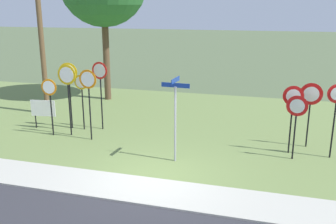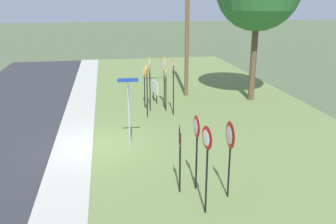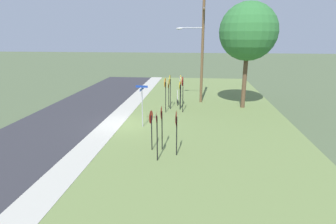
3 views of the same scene
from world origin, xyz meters
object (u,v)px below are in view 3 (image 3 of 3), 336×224
at_px(yield_sign_near_left, 161,118).
at_px(oak_tree_left, 248,32).
at_px(stop_sign_far_center, 183,87).
at_px(stop_sign_near_left, 180,84).
at_px(street_name_post, 142,102).
at_px(notice_board, 177,96).
at_px(stop_sign_far_right, 180,90).
at_px(stop_sign_center_tall, 165,88).
at_px(yield_sign_far_left, 176,122).
at_px(yield_sign_far_right, 151,121).
at_px(stop_sign_far_left, 170,84).
at_px(yield_sign_near_right, 156,124).
at_px(stop_sign_near_right, 168,88).
at_px(utility_pole, 201,48).

distance_m(yield_sign_near_left, oak_tree_left, 12.24).
xyz_separation_m(stop_sign_far_center, yield_sign_near_left, (7.66, -0.70, -0.28)).
height_order(stop_sign_near_left, stop_sign_far_center, stop_sign_far_center).
height_order(street_name_post, notice_board, street_name_post).
bearing_deg(stop_sign_far_right, oak_tree_left, 107.29).
height_order(stop_sign_near_left, street_name_post, street_name_post).
bearing_deg(street_name_post, oak_tree_left, 131.35).
distance_m(stop_sign_center_tall, yield_sign_far_left, 8.28).
bearing_deg(yield_sign_far_right, yield_sign_far_left, 76.48).
relative_size(stop_sign_center_tall, notice_board, 2.24).
xyz_separation_m(stop_sign_far_left, oak_tree_left, (-1.22, 6.25, 4.21)).
bearing_deg(notice_board, stop_sign_far_right, 3.70).
xyz_separation_m(stop_sign_center_tall, oak_tree_left, (-2.28, 6.53, 4.30)).
xyz_separation_m(yield_sign_near_left, notice_board, (-10.12, 0.11, -1.00)).
height_order(stop_sign_far_center, yield_sign_far_left, stop_sign_far_center).
bearing_deg(yield_sign_near_right, stop_sign_near_right, 174.20).
bearing_deg(yield_sign_near_right, stop_sign_center_tall, 175.19).
height_order(yield_sign_near_right, utility_pole, utility_pole).
distance_m(stop_sign_near_left, street_name_post, 5.71).
bearing_deg(yield_sign_near_left, stop_sign_far_right, 174.80).
distance_m(yield_sign_near_right, oak_tree_left, 13.36).
height_order(yield_sign_near_left, street_name_post, street_name_post).
height_order(stop_sign_far_right, yield_sign_far_left, yield_sign_far_left).
bearing_deg(yield_sign_far_right, stop_sign_far_right, -179.32).
bearing_deg(utility_pole, oak_tree_left, 67.20).
bearing_deg(stop_sign_far_left, yield_sign_near_right, 3.41).
distance_m(stop_sign_far_center, yield_sign_near_right, 9.07).
height_order(stop_sign_far_center, oak_tree_left, oak_tree_left).
bearing_deg(yield_sign_far_right, stop_sign_near_left, -178.93).
xyz_separation_m(stop_sign_far_left, notice_board, (-1.58, 0.51, -1.30)).
xyz_separation_m(stop_sign_far_center, notice_board, (-2.46, -0.60, -1.28)).
distance_m(utility_pole, notice_board, 4.78).
distance_m(stop_sign_near_left, notice_board, 1.73).
relative_size(yield_sign_far_right, street_name_post, 0.78).
bearing_deg(stop_sign_near_right, yield_sign_far_left, 5.73).
bearing_deg(stop_sign_far_center, utility_pole, 166.59).
xyz_separation_m(stop_sign_near_left, stop_sign_near_right, (-0.27, -1.05, -0.41)).
bearing_deg(stop_sign_near_right, yield_sign_near_left, 1.14).
height_order(stop_sign_center_tall, street_name_post, street_name_post).
bearing_deg(oak_tree_left, street_name_post, -51.84).
xyz_separation_m(stop_sign_far_left, yield_sign_near_left, (8.54, 0.40, -0.30)).
distance_m(stop_sign_center_tall, yield_sign_far_right, 7.61).
bearing_deg(notice_board, stop_sign_near_left, 9.18).
relative_size(yield_sign_far_left, utility_pole, 0.26).
height_order(stop_sign_far_center, stop_sign_center_tall, stop_sign_far_center).
bearing_deg(yield_sign_near_left, stop_sign_far_left, -179.53).
xyz_separation_m(stop_sign_near_left, yield_sign_near_left, (8.98, -0.44, -0.26)).
relative_size(stop_sign_far_right, notice_board, 1.90).
relative_size(stop_sign_far_center, notice_board, 2.32).
distance_m(stop_sign_center_tall, yield_sign_near_left, 7.52).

